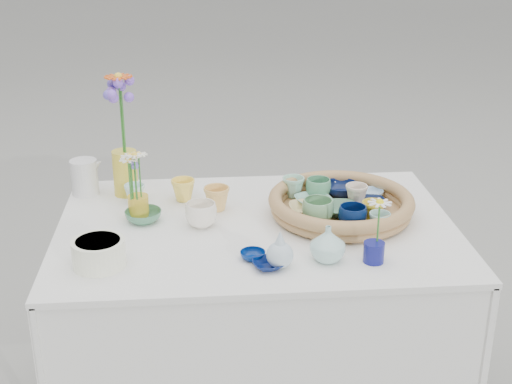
{
  "coord_description": "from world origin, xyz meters",
  "views": [
    {
      "loc": [
        -0.17,
        -2.05,
        1.72
      ],
      "look_at": [
        0.0,
        0.02,
        0.87
      ],
      "focal_mm": 50.0,
      "sensor_mm": 36.0,
      "label": 1
    }
  ],
  "objects": [
    {
      "name": "tray_ceramic_5",
      "position": [
        0.2,
        0.1,
        0.8
      ],
      "size": [
        0.15,
        0.15,
        0.03
      ],
      "primitive_type": "imported",
      "rotation": [
        0.0,
        0.0,
        0.34
      ],
      "color": "#85BEAE",
      "rests_on": "wicker_tray"
    },
    {
      "name": "tray_ceramic_7",
      "position": [
        0.34,
        0.09,
        0.82
      ],
      "size": [
        0.09,
        0.09,
        0.07
      ],
      "primitive_type": "imported",
      "rotation": [
        0.0,
        0.0,
        0.24
      ],
      "color": "beige",
      "rests_on": "wicker_tray"
    },
    {
      "name": "tray_ceramic_1",
      "position": [
        0.37,
        0.06,
        0.8
      ],
      "size": [
        0.12,
        0.12,
        0.03
      ],
      "primitive_type": "imported",
      "rotation": [
        0.0,
        0.0,
        -0.1
      ],
      "color": "black",
      "rests_on": "wicker_tray"
    },
    {
      "name": "tray_ceramic_11",
      "position": [
        0.37,
        -0.11,
        0.81
      ],
      "size": [
        0.08,
        0.08,
        0.06
      ],
      "primitive_type": "imported",
      "rotation": [
        0.0,
        0.0,
        -0.19
      ],
      "color": "#85B4AA",
      "rests_on": "wicker_tray"
    },
    {
      "name": "loose_ceramic_1",
      "position": [
        -0.12,
        0.13,
        0.81
      ],
      "size": [
        0.11,
        0.11,
        0.08
      ],
      "primitive_type": "imported",
      "rotation": [
        0.0,
        0.0,
        0.42
      ],
      "color": "#E6B35E",
      "rests_on": "display_table"
    },
    {
      "name": "daisy_posy",
      "position": [
        -0.38,
        0.09,
        0.92
      ],
      "size": [
        0.11,
        0.11,
        0.17
      ],
      "primitive_type": null,
      "rotation": [
        0.0,
        0.0,
        -0.37
      ],
      "color": "white",
      "rests_on": "daisy_cup"
    },
    {
      "name": "tall_vase_yellow",
      "position": [
        -0.43,
        0.29,
        0.84
      ],
      "size": [
        0.1,
        0.1,
        0.16
      ],
      "primitive_type": "cylinder",
      "rotation": [
        0.0,
        0.0,
        -0.23
      ],
      "color": "gold",
      "rests_on": "display_table"
    },
    {
      "name": "bud_vase_paleblue",
      "position": [
        0.04,
        -0.29,
        0.82
      ],
      "size": [
        0.08,
        0.08,
        0.12
      ],
      "primitive_type": null,
      "rotation": [
        0.0,
        0.0,
        0.1
      ],
      "color": "#AEC3CF",
      "rests_on": "display_table"
    },
    {
      "name": "bud_vase_cobalt",
      "position": [
        0.31,
        -0.28,
        0.8
      ],
      "size": [
        0.07,
        0.07,
        0.06
      ],
      "primitive_type": "cylinder",
      "rotation": [
        0.0,
        0.0,
        -0.23
      ],
      "color": "navy",
      "rests_on": "display_table"
    },
    {
      "name": "tray_ceramic_9",
      "position": [
        0.29,
        -0.08,
        0.82
      ],
      "size": [
        0.11,
        0.11,
        0.07
      ],
      "primitive_type": "imported",
      "rotation": [
        0.0,
        0.0,
        0.24
      ],
      "color": "#061846",
      "rests_on": "wicker_tray"
    },
    {
      "name": "loose_ceramic_2",
      "position": [
        -0.36,
        0.06,
        0.78
      ],
      "size": [
        0.14,
        0.14,
        0.04
      ],
      "primitive_type": "imported",
      "rotation": [
        0.0,
        0.0,
        0.21
      ],
      "color": "#427A59",
      "rests_on": "display_table"
    },
    {
      "name": "tray_ceramic_8",
      "position": [
        0.41,
        0.15,
        0.8
      ],
      "size": [
        0.1,
        0.1,
        0.03
      ],
      "primitive_type": "imported",
      "rotation": [
        0.0,
        0.0,
        0.35
      ],
      "color": "#A2C4DF",
      "rests_on": "wicker_tray"
    },
    {
      "name": "bud_vase_seafoam",
      "position": [
        0.18,
        -0.26,
        0.82
      ],
      "size": [
        0.13,
        0.13,
        0.11
      ],
      "primitive_type": "imported",
      "rotation": [
        0.0,
        0.0,
        0.37
      ],
      "color": "#A8D4CC",
      "rests_on": "display_table"
    },
    {
      "name": "loose_ceramic_0",
      "position": [
        -0.23,
        0.22,
        0.8
      ],
      "size": [
        0.1,
        0.1,
        0.08
      ],
      "primitive_type": "imported",
      "rotation": [
        0.0,
        0.0,
        -0.19
      ],
      "color": "#FCD953",
      "rests_on": "display_table"
    },
    {
      "name": "tray_ceramic_12",
      "position": [
        0.22,
        0.16,
        0.82
      ],
      "size": [
        0.11,
        0.11,
        0.07
      ],
      "primitive_type": "imported",
      "rotation": [
        0.0,
        0.0,
        0.39
      ],
      "color": "#559A6F",
      "rests_on": "wicker_tray"
    },
    {
      "name": "wicker_tray",
      "position": [
        0.28,
        0.05,
        0.8
      ],
      "size": [
        0.47,
        0.47,
        0.08
      ],
      "primitive_type": null,
      "color": "#A27242",
      "rests_on": "display_table"
    },
    {
      "name": "single_daisy",
      "position": [
        0.32,
        -0.27,
        0.88
      ],
      "size": [
        0.1,
        0.1,
        0.14
      ],
      "primitive_type": null,
      "rotation": [
        0.0,
        0.0,
        -0.31
      ],
      "color": "white",
      "rests_on": "bud_vase_cobalt"
    },
    {
      "name": "hydrangea",
      "position": [
        -0.43,
        0.28,
        1.03
      ],
      "size": [
        0.11,
        0.11,
        0.3
      ],
      "primitive_type": null,
      "rotation": [
        0.0,
        0.0,
        -0.28
      ],
      "color": "#604EC2",
      "rests_on": "tall_vase_yellow"
    },
    {
      "name": "loose_ceramic_5",
      "position": [
        -0.4,
        0.22,
        0.8
      ],
      "size": [
        0.09,
        0.09,
        0.07
      ],
      "primitive_type": "imported",
      "rotation": [
        0.0,
        0.0,
        0.42
      ],
      "color": "silver",
      "rests_on": "display_table"
    },
    {
      "name": "daisy_cup",
      "position": [
        -0.38,
        0.1,
        0.8
      ],
      "size": [
        0.09,
        0.09,
        0.07
      ],
      "primitive_type": "cylinder",
      "rotation": [
        0.0,
        0.0,
        0.32
      ],
      "color": "gold",
      "rests_on": "display_table"
    },
    {
      "name": "loose_ceramic_3",
      "position": [
        -0.17,
        0.01,
        0.8
      ],
      "size": [
        0.12,
        0.12,
        0.08
      ],
      "primitive_type": "imported",
      "rotation": [
        0.0,
        0.0,
        0.23
      ],
      "color": "white",
      "rests_on": "display_table"
    },
    {
      "name": "tray_ceramic_0",
      "position": [
        0.31,
        0.18,
        0.8
      ],
      "size": [
        0.16,
        0.16,
        0.04
      ],
      "primitive_type": "imported",
      "rotation": [
        0.0,
        0.0,
        0.42
      ],
      "color": "#0B1741",
      "rests_on": "wicker_tray"
    },
    {
      "name": "gerbera",
      "position": [
        -0.43,
        0.28,
        1.05
      ],
      "size": [
        0.14,
        0.14,
        0.28
      ],
      "primitive_type": null,
      "rotation": [
        0.0,
        0.0,
        0.34
      ],
      "color": "#E25414",
      "rests_on": "tall_vase_yellow"
    },
    {
      "name": "tray_ceramic_3",
      "position": [
        0.27,
        0.02,
        0.8
      ],
      "size": [
        0.12,
        0.12,
        0.03
      ],
      "primitive_type": "imported",
      "rotation": [
        0.0,
        0.0,
        -0.02
      ],
      "color": "#457355",
      "rests_on": "wicker_tray"
    },
    {
      "name": "fluted_bowl",
      "position": [
        -0.46,
        -0.23,
        0.8
      ],
      "size": [
        0.16,
        0.16,
        0.08
      ],
      "primitive_type": null,
      "rotation": [
        0.0,
        0.0,
        -0.07
      ],
      "color": "white",
      "rests_on": "display_table"
    },
    {
      "name": "tray_ceramic_6",
      "position": [
        0.14,
        0.18,
        0.82
      ],
      "size": [
        0.09,
        0.09,
        0.07
      ],
      "primitive_type": "imported",
      "rotation": [
        0.0,
        0.0,
        0.17
      ],
      "color": "#93CFB6",
      "rests_on": "wicker_tray"
    },
    {
      "name": "loose_ceramic_4",
      "position": [
        -0.03,
        -0.23,
        0.78
      ],
      "size": [
        0.1,
        0.1,
        0.02
      ],
      "primitive_type": "imported",
      "rotation": [
        0.0,
        0.0,
        0.41
      ],
      "color": "navy",
      "rests_on": "display_table"
    },
    {
      "name": "tray_ceramic_2",
      "position": [
        0.36,
        -0.04,
        0.82
      ],
      "size": [
        0.08,
        0.08,
        0.07
      ],
      "primitive_type": "imported",
      "rotation": [
        0.0,
        0.0,
        -0.13
      ],
      "color": "gold",
      "rests_on": "wicker_tray"
    },
    {
      "name": "loose_ceramic_6",
      "position": [
        0.01,
        -0.29,
        0.78
      ],
      "size": [
        0.1,
        0.1,
        0.02
      ],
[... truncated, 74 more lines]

